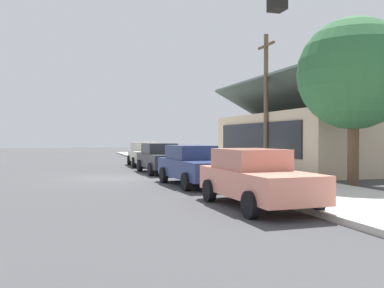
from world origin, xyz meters
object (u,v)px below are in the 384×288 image
object	(u,v)px
car_ivory	(144,154)
shade_tree	(354,74)
car_coral	(255,177)
traffic_light_main	(358,46)
car_charcoal	(161,158)
car_navy	(194,165)
utility_pole_wooden	(266,100)
fire_hydrant_red	(185,162)

from	to	relation	value
car_ivory	shade_tree	bearing A→B (deg)	25.27
car_coral	traffic_light_main	size ratio (longest dim) A/B	0.87
shade_tree	car_charcoal	bearing A→B (deg)	-142.72
car_navy	car_ivory	bearing A→B (deg)	175.82
shade_tree	utility_pole_wooden	xyz separation A→B (m)	(-6.64, -0.49, -0.49)
shade_tree	fire_hydrant_red	xyz separation A→B (m)	(-8.66, -4.49, -3.92)
shade_tree	traffic_light_main	size ratio (longest dim) A/B	1.28
car_ivory	car_charcoal	distance (m)	5.78
traffic_light_main	utility_pole_wooden	world-z (taller)	utility_pole_wooden
shade_tree	utility_pole_wooden	world-z (taller)	utility_pole_wooden
shade_tree	fire_hydrant_red	size ratio (longest dim) A/B	9.37
car_coral	utility_pole_wooden	bearing A→B (deg)	150.45
car_ivory	shade_tree	distance (m)	15.37
car_coral	car_ivory	bearing A→B (deg)	178.28
shade_tree	utility_pole_wooden	distance (m)	6.68
fire_hydrant_red	car_navy	bearing A→B (deg)	-13.05
car_navy	fire_hydrant_red	size ratio (longest dim) A/B	6.68
fire_hydrant_red	utility_pole_wooden	bearing A→B (deg)	63.23
car_navy	car_coral	bearing A→B (deg)	-2.18
car_navy	traffic_light_main	bearing A→B (deg)	-3.80
car_ivory	utility_pole_wooden	size ratio (longest dim) A/B	0.60
car_charcoal	fire_hydrant_red	distance (m)	1.75
car_charcoal	shade_tree	size ratio (longest dim) A/B	0.69
shade_tree	car_coral	bearing A→B (deg)	-58.77
car_coral	fire_hydrant_red	xyz separation A→B (m)	(-12.27, 1.47, -0.32)
traffic_light_main	car_coral	bearing A→B (deg)	177.54
car_charcoal	shade_tree	distance (m)	10.63
traffic_light_main	fire_hydrant_red	xyz separation A→B (m)	(-16.74, 1.66, -2.99)
car_ivory	traffic_light_main	world-z (taller)	traffic_light_main
car_navy	fire_hydrant_red	bearing A→B (deg)	163.63
fire_hydrant_red	car_ivory	bearing A→B (deg)	-164.59
car_ivory	traffic_light_main	size ratio (longest dim) A/B	0.86
car_ivory	fire_hydrant_red	xyz separation A→B (m)	(5.07, 1.40, -0.32)
utility_pole_wooden	car_charcoal	bearing A→B (deg)	-103.29
utility_pole_wooden	fire_hydrant_red	xyz separation A→B (m)	(-2.02, -4.00, -3.43)
traffic_light_main	fire_hydrant_red	size ratio (longest dim) A/B	7.32
shade_tree	car_ivory	bearing A→B (deg)	-156.79
shade_tree	utility_pole_wooden	size ratio (longest dim) A/B	0.89
car_coral	fire_hydrant_red	world-z (taller)	car_coral
traffic_light_main	utility_pole_wooden	size ratio (longest dim) A/B	0.69
car_charcoal	utility_pole_wooden	distance (m)	6.51
car_charcoal	shade_tree	bearing A→B (deg)	35.77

